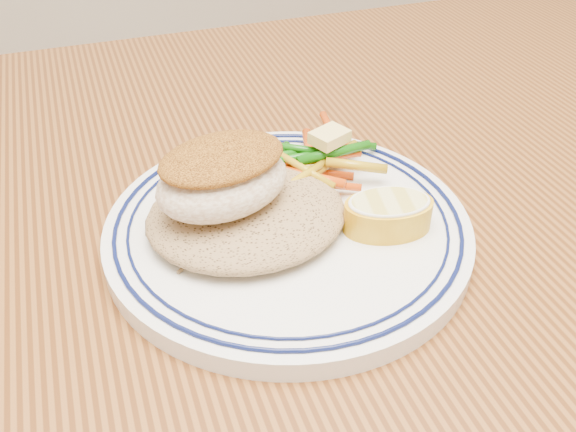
# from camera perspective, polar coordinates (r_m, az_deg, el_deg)

# --- Properties ---
(dining_table) EXTENTS (1.50, 0.90, 0.75)m
(dining_table) POSITION_cam_1_polar(r_m,az_deg,el_deg) (0.52, 1.86, -11.55)
(dining_table) COLOR #522A10
(dining_table) RESTS_ON ground
(plate) EXTENTS (0.26, 0.26, 0.02)m
(plate) POSITION_cam_1_polar(r_m,az_deg,el_deg) (0.46, 0.00, -1.05)
(plate) COLOR white
(plate) RESTS_ON dining_table
(rice_pilaf) EXTENTS (0.14, 0.12, 0.03)m
(rice_pilaf) POSITION_cam_1_polar(r_m,az_deg,el_deg) (0.45, -3.71, 0.45)
(rice_pilaf) COLOR olive
(rice_pilaf) RESTS_ON plate
(fish_fillet) EXTENTS (0.11, 0.09, 0.05)m
(fish_fillet) POSITION_cam_1_polar(r_m,az_deg,el_deg) (0.43, -5.85, 3.53)
(fish_fillet) COLOR beige
(fish_fillet) RESTS_ON rice_pilaf
(vegetable_pile) EXTENTS (0.11, 0.11, 0.03)m
(vegetable_pile) POSITION_cam_1_polar(r_m,az_deg,el_deg) (0.50, 2.48, 4.83)
(vegetable_pile) COLOR #D2420A
(vegetable_pile) RESTS_ON plate
(butter_pat) EXTENTS (0.03, 0.03, 0.01)m
(butter_pat) POSITION_cam_1_polar(r_m,az_deg,el_deg) (0.49, 3.72, 7.03)
(butter_pat) COLOR #F0D475
(butter_pat) RESTS_ON vegetable_pile
(lemon_wedge) EXTENTS (0.07, 0.07, 0.02)m
(lemon_wedge) POSITION_cam_1_polar(r_m,az_deg,el_deg) (0.45, 8.89, 0.27)
(lemon_wedge) COLOR gold
(lemon_wedge) RESTS_ON plate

